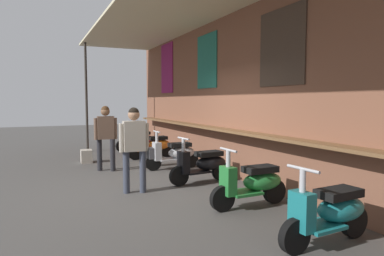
{
  "coord_description": "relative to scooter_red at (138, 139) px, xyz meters",
  "views": [
    {
      "loc": [
        6.15,
        -2.06,
        1.7
      ],
      "look_at": [
        -1.3,
        1.38,
        1.04
      ],
      "focal_mm": 31.71,
      "sensor_mm": 36.0,
      "label": 1
    }
  ],
  "objects": [
    {
      "name": "shopper_with_handbag",
      "position": [
        5.11,
        -1.5,
        0.56
      ],
      "size": [
        0.27,
        0.64,
        1.58
      ],
      "rotation": [
        0.0,
        0.0,
        3.08
      ],
      "color": "#383D4C",
      "rests_on": "ground_plane"
    },
    {
      "name": "shopper_browsing",
      "position": [
        2.89,
        -1.62,
        0.57
      ],
      "size": [
        0.29,
        0.55,
        1.58
      ],
      "rotation": [
        0.0,
        0.0,
        -0.05
      ],
      "color": "#232328",
      "rests_on": "ground_plane"
    },
    {
      "name": "scooter_black",
      "position": [
        4.95,
        0.0,
        0.0
      ],
      "size": [
        0.49,
        1.4,
        0.97
      ],
      "rotation": [
        0.0,
        0.0,
        -1.5
      ],
      "color": "black",
      "rests_on": "ground_plane"
    },
    {
      "name": "scooter_silver",
      "position": [
        3.36,
        0.0,
        0.0
      ],
      "size": [
        0.46,
        1.4,
        0.97
      ],
      "rotation": [
        0.0,
        0.0,
        -1.59
      ],
      "color": "#B2B5BA",
      "rests_on": "ground_plane"
    },
    {
      "name": "scooter_green",
      "position": [
        6.72,
        0.0,
        0.0
      ],
      "size": [
        0.46,
        1.4,
        0.97
      ],
      "rotation": [
        0.0,
        0.0,
        -1.56
      ],
      "color": "#237533",
      "rests_on": "ground_plane"
    },
    {
      "name": "market_stall_facade",
      "position": [
        5.01,
        0.75,
        1.69
      ],
      "size": [
        13.22,
        2.76,
        3.7
      ],
      "color": "brown",
      "rests_on": "ground_plane"
    },
    {
      "name": "scooter_teal",
      "position": [
        8.29,
        0.0,
        0.0
      ],
      "size": [
        0.48,
        1.4,
        0.97
      ],
      "rotation": [
        0.0,
        0.0,
        -1.51
      ],
      "color": "#197075",
      "rests_on": "ground_plane"
    },
    {
      "name": "scooter_orange",
      "position": [
        1.67,
        0.0,
        0.0
      ],
      "size": [
        0.48,
        1.4,
        0.97
      ],
      "rotation": [
        0.0,
        0.0,
        -1.51
      ],
      "color": "orange",
      "rests_on": "ground_plane"
    },
    {
      "name": "scooter_red",
      "position": [
        0.0,
        0.0,
        0.0
      ],
      "size": [
        0.49,
        1.4,
        0.97
      ],
      "rotation": [
        0.0,
        0.0,
        -1.5
      ],
      "color": "red",
      "rests_on": "ground_plane"
    },
    {
      "name": "merchandise_crate",
      "position": [
        1.54,
        -1.91,
        -0.21
      ],
      "size": [
        0.38,
        0.31,
        0.35
      ],
      "primitive_type": "cube",
      "rotation": [
        0.0,
        0.0,
        -0.05
      ],
      "color": "#B2A899",
      "rests_on": "ground_plane"
    },
    {
      "name": "ground_plane",
      "position": [
        5.0,
        -1.08,
        -0.39
      ],
      "size": [
        37.02,
        37.02,
        0.0
      ],
      "primitive_type": "plane",
      "color": "#474442"
    }
  ]
}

